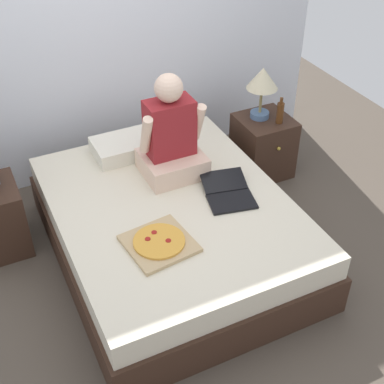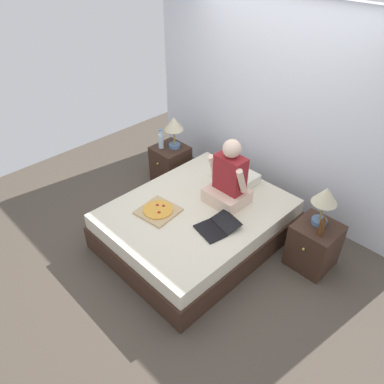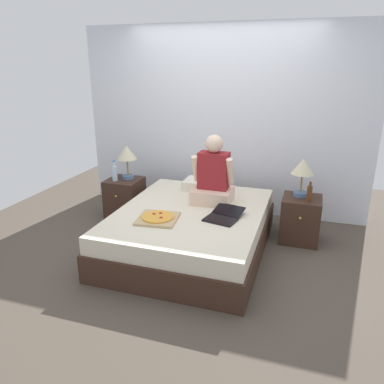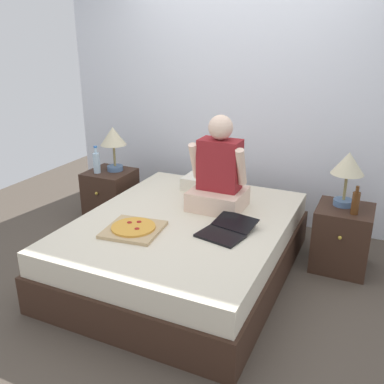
{
  "view_description": "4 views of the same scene",
  "coord_description": "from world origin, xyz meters",
  "px_view_note": "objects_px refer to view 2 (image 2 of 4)",
  "views": [
    {
      "loc": [
        -1.13,
        -2.68,
        2.79
      ],
      "look_at": [
        0.06,
        -0.2,
        0.69
      ],
      "focal_mm": 50.0,
      "sensor_mm": 36.0,
      "label": 1
    },
    {
      "loc": [
        2.3,
        -2.33,
        3.11
      ],
      "look_at": [
        0.05,
        -0.13,
        0.79
      ],
      "focal_mm": 35.0,
      "sensor_mm": 36.0,
      "label": 2
    },
    {
      "loc": [
        1.2,
        -3.63,
        2.02
      ],
      "look_at": [
        0.05,
        -0.11,
        0.73
      ],
      "focal_mm": 35.0,
      "sensor_mm": 36.0,
      "label": 3
    },
    {
      "loc": [
        1.36,
        -2.79,
        1.87
      ],
      "look_at": [
        0.1,
        -0.06,
        0.74
      ],
      "focal_mm": 40.0,
      "sensor_mm": 36.0,
      "label": 4
    }
  ],
  "objects_px": {
    "lamp_on_left_nightstand": "(174,126)",
    "bed": "(197,224)",
    "water_bottle": "(161,141)",
    "lamp_on_right_nightstand": "(325,198)",
    "nightstand_left": "(171,164)",
    "pizza_box": "(158,211)",
    "person_seated": "(229,180)",
    "beer_bottle": "(322,227)",
    "laptop": "(216,228)",
    "nightstand_right": "(314,245)"
  },
  "relations": [
    {
      "from": "lamp_on_left_nightstand",
      "to": "bed",
      "type": "bearing_deg",
      "value": -31.24
    },
    {
      "from": "bed",
      "to": "water_bottle",
      "type": "xyz_separation_m",
      "value": [
        -1.23,
        0.53,
        0.41
      ]
    },
    {
      "from": "water_bottle",
      "to": "lamp_on_right_nightstand",
      "type": "xyz_separation_m",
      "value": [
        2.35,
        0.14,
        0.22
      ]
    },
    {
      "from": "nightstand_left",
      "to": "water_bottle",
      "type": "xyz_separation_m",
      "value": [
        -0.08,
        -0.09,
        0.38
      ]
    },
    {
      "from": "bed",
      "to": "lamp_on_left_nightstand",
      "type": "distance_m",
      "value": 1.44
    },
    {
      "from": "lamp_on_left_nightstand",
      "to": "pizza_box",
      "type": "relative_size",
      "value": 1.01
    },
    {
      "from": "lamp_on_right_nightstand",
      "to": "pizza_box",
      "type": "bearing_deg",
      "value": -142.83
    },
    {
      "from": "lamp_on_right_nightstand",
      "to": "nightstand_left",
      "type": "bearing_deg",
      "value": -178.74
    },
    {
      "from": "person_seated",
      "to": "pizza_box",
      "type": "relative_size",
      "value": 1.75
    },
    {
      "from": "lamp_on_right_nightstand",
      "to": "beer_bottle",
      "type": "bearing_deg",
      "value": -56.31
    },
    {
      "from": "nightstand_left",
      "to": "laptop",
      "type": "distance_m",
      "value": 1.73
    },
    {
      "from": "water_bottle",
      "to": "lamp_on_right_nightstand",
      "type": "bearing_deg",
      "value": 3.4
    },
    {
      "from": "lamp_on_right_nightstand",
      "to": "pizza_box",
      "type": "xyz_separation_m",
      "value": [
        -1.36,
        -1.03,
        -0.37
      ]
    },
    {
      "from": "lamp_on_left_nightstand",
      "to": "water_bottle",
      "type": "distance_m",
      "value": 0.28
    },
    {
      "from": "lamp_on_right_nightstand",
      "to": "laptop",
      "type": "distance_m",
      "value": 1.14
    },
    {
      "from": "bed",
      "to": "lamp_on_right_nightstand",
      "type": "bearing_deg",
      "value": 31.01
    },
    {
      "from": "bed",
      "to": "person_seated",
      "type": "relative_size",
      "value": 2.58
    },
    {
      "from": "lamp_on_left_nightstand",
      "to": "pizza_box",
      "type": "distance_m",
      "value": 1.4
    },
    {
      "from": "water_bottle",
      "to": "pizza_box",
      "type": "relative_size",
      "value": 0.62
    },
    {
      "from": "lamp_on_left_nightstand",
      "to": "laptop",
      "type": "bearing_deg",
      "value": -27.76
    },
    {
      "from": "beer_bottle",
      "to": "lamp_on_right_nightstand",
      "type": "bearing_deg",
      "value": 123.69
    },
    {
      "from": "person_seated",
      "to": "laptop",
      "type": "relative_size",
      "value": 1.66
    },
    {
      "from": "person_seated",
      "to": "lamp_on_left_nightstand",
      "type": "bearing_deg",
      "value": 165.23
    },
    {
      "from": "water_bottle",
      "to": "laptop",
      "type": "bearing_deg",
      "value": -21.86
    },
    {
      "from": "water_bottle",
      "to": "nightstand_right",
      "type": "height_order",
      "value": "water_bottle"
    },
    {
      "from": "pizza_box",
      "to": "water_bottle",
      "type": "bearing_deg",
      "value": 137.85
    },
    {
      "from": "nightstand_left",
      "to": "lamp_on_right_nightstand",
      "type": "bearing_deg",
      "value": 1.26
    },
    {
      "from": "nightstand_right",
      "to": "laptop",
      "type": "bearing_deg",
      "value": -135.71
    },
    {
      "from": "beer_bottle",
      "to": "person_seated",
      "type": "relative_size",
      "value": 0.29
    },
    {
      "from": "person_seated",
      "to": "pizza_box",
      "type": "bearing_deg",
      "value": -119.68
    },
    {
      "from": "lamp_on_right_nightstand",
      "to": "laptop",
      "type": "xyz_separation_m",
      "value": [
        -0.73,
        -0.79,
        -0.36
      ]
    },
    {
      "from": "person_seated",
      "to": "nightstand_left",
      "type": "bearing_deg",
      "value": 167.74
    },
    {
      "from": "person_seated",
      "to": "pizza_box",
      "type": "xyz_separation_m",
      "value": [
        -0.4,
        -0.7,
        -0.27
      ]
    },
    {
      "from": "laptop",
      "to": "lamp_on_right_nightstand",
      "type": "bearing_deg",
      "value": 47.31
    },
    {
      "from": "nightstand_left",
      "to": "water_bottle",
      "type": "height_order",
      "value": "water_bottle"
    },
    {
      "from": "nightstand_left",
      "to": "lamp_on_left_nightstand",
      "type": "distance_m",
      "value": 0.6
    },
    {
      "from": "nightstand_left",
      "to": "lamp_on_right_nightstand",
      "type": "height_order",
      "value": "lamp_on_right_nightstand"
    },
    {
      "from": "water_bottle",
      "to": "person_seated",
      "type": "height_order",
      "value": "person_seated"
    },
    {
      "from": "beer_bottle",
      "to": "person_seated",
      "type": "xyz_separation_m",
      "value": [
        -1.07,
        -0.18,
        0.13
      ]
    },
    {
      "from": "nightstand_left",
      "to": "nightstand_right",
      "type": "height_order",
      "value": "same"
    },
    {
      "from": "bed",
      "to": "nightstand_right",
      "type": "bearing_deg",
      "value": 28.46
    },
    {
      "from": "nightstand_left",
      "to": "lamp_on_left_nightstand",
      "type": "xyz_separation_m",
      "value": [
        0.04,
        0.05,
        0.59
      ]
    },
    {
      "from": "water_bottle",
      "to": "lamp_on_right_nightstand",
      "type": "height_order",
      "value": "lamp_on_right_nightstand"
    },
    {
      "from": "water_bottle",
      "to": "nightstand_right",
      "type": "bearing_deg",
      "value": 2.16
    },
    {
      "from": "water_bottle",
      "to": "nightstand_right",
      "type": "relative_size",
      "value": 0.51
    },
    {
      "from": "nightstand_left",
      "to": "person_seated",
      "type": "bearing_deg",
      "value": -12.26
    },
    {
      "from": "person_seated",
      "to": "nightstand_right",
      "type": "bearing_deg",
      "value": 15.94
    },
    {
      "from": "laptop",
      "to": "pizza_box",
      "type": "distance_m",
      "value": 0.68
    },
    {
      "from": "lamp_on_right_nightstand",
      "to": "person_seated",
      "type": "xyz_separation_m",
      "value": [
        -0.97,
        -0.33,
        -0.1
      ]
    },
    {
      "from": "person_seated",
      "to": "laptop",
      "type": "bearing_deg",
      "value": -62.74
    }
  ]
}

